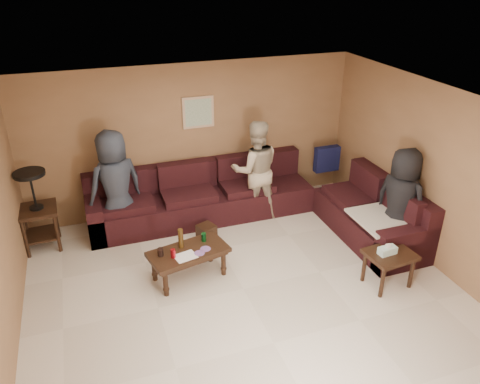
{
  "coord_description": "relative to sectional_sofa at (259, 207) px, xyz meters",
  "views": [
    {
      "loc": [
        -1.68,
        -4.68,
        3.94
      ],
      "look_at": [
        0.25,
        0.85,
        1.0
      ],
      "focal_mm": 35.0,
      "sensor_mm": 36.0,
      "label": 1
    }
  ],
  "objects": [
    {
      "name": "person_right",
      "position": [
        1.63,
        -1.36,
        0.49
      ],
      "size": [
        0.77,
        0.92,
        1.62
      ],
      "primitive_type": "imported",
      "rotation": [
        0.0,
        0.0,
        1.94
      ],
      "color": "black",
      "rests_on": "ground"
    },
    {
      "name": "person_left",
      "position": [
        -2.18,
        0.4,
        0.54
      ],
      "size": [
        0.98,
        0.8,
        1.74
      ],
      "primitive_type": "imported",
      "rotation": [
        0.0,
        0.0,
        3.48
      ],
      "color": "#292F3A",
      "rests_on": "ground"
    },
    {
      "name": "side_table_right",
      "position": [
        1.03,
        -2.04,
        0.1
      ],
      "size": [
        0.64,
        0.54,
        0.64
      ],
      "rotation": [
        0.0,
        0.0,
        0.09
      ],
      "color": "black",
      "rests_on": "ground"
    },
    {
      "name": "wall_art",
      "position": [
        -0.71,
        0.96,
        1.37
      ],
      "size": [
        0.52,
        0.04,
        0.52
      ],
      "color": "tan",
      "rests_on": "ground"
    },
    {
      "name": "coffee_table",
      "position": [
        -1.43,
        -1.02,
        0.05
      ],
      "size": [
        1.14,
        0.74,
        0.72
      ],
      "rotation": [
        0.0,
        0.0,
        0.22
      ],
      "color": "black",
      "rests_on": "ground"
    },
    {
      "name": "end_table_left",
      "position": [
        -3.33,
        0.45,
        0.33
      ],
      "size": [
        0.57,
        0.57,
        1.25
      ],
      "rotation": [
        0.0,
        0.0,
        0.04
      ],
      "color": "black",
      "rests_on": "ground"
    },
    {
      "name": "person_middle",
      "position": [
        0.05,
        0.32,
        0.51
      ],
      "size": [
        0.9,
        0.75,
        1.67
      ],
      "primitive_type": "imported",
      "rotation": [
        0.0,
        0.0,
        2.99
      ],
      "color": "tan",
      "rests_on": "ground"
    },
    {
      "name": "sectional_sofa",
      "position": [
        0.0,
        0.0,
        0.0
      ],
      "size": [
        4.65,
        2.9,
        0.97
      ],
      "color": "black",
      "rests_on": "ground"
    },
    {
      "name": "waste_bin",
      "position": [
        -0.96,
        -0.24,
        -0.18
      ],
      "size": [
        0.31,
        0.31,
        0.29
      ],
      "primitive_type": "cube",
      "rotation": [
        0.0,
        0.0,
        0.38
      ],
      "color": "black",
      "rests_on": "ground"
    },
    {
      "name": "room",
      "position": [
        -0.81,
        -1.52,
        1.34
      ],
      "size": [
        5.6,
        5.5,
        2.5
      ],
      "color": "beige",
      "rests_on": "ground"
    }
  ]
}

